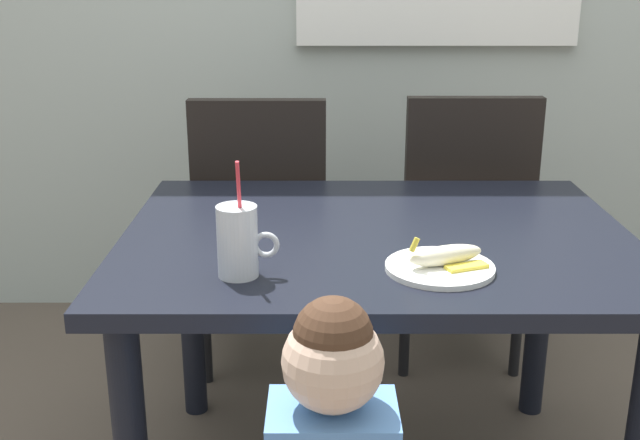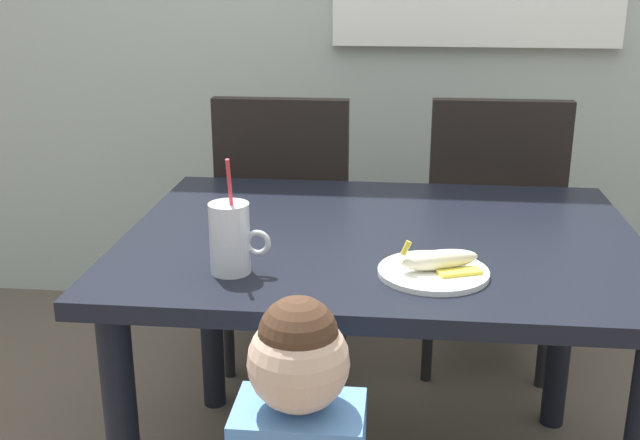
% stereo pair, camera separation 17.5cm
% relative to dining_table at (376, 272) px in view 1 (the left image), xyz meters
% --- Properties ---
extents(dining_table, '(1.22, 0.93, 0.73)m').
position_rel_dining_table_xyz_m(dining_table, '(0.00, 0.00, 0.00)').
color(dining_table, black).
rests_on(dining_table, ground).
extents(dining_chair_left, '(0.44, 0.45, 0.96)m').
position_rel_dining_table_xyz_m(dining_chair_left, '(-0.33, 0.67, -0.09)').
color(dining_chair_left, black).
rests_on(dining_chair_left, ground).
extents(dining_chair_right, '(0.44, 0.44, 0.96)m').
position_rel_dining_table_xyz_m(dining_chair_right, '(0.34, 0.71, -0.09)').
color(dining_chair_right, black).
rests_on(dining_chair_right, ground).
extents(milk_cup, '(0.13, 0.08, 0.25)m').
position_rel_dining_table_xyz_m(milk_cup, '(-0.30, -0.28, 0.17)').
color(milk_cup, silver).
rests_on(milk_cup, dining_table).
extents(snack_plate, '(0.23, 0.23, 0.01)m').
position_rel_dining_table_xyz_m(snack_plate, '(0.11, -0.25, 0.11)').
color(snack_plate, white).
rests_on(snack_plate, dining_table).
extents(peeled_banana, '(0.18, 0.13, 0.07)m').
position_rel_dining_table_xyz_m(peeled_banana, '(0.13, -0.25, 0.14)').
color(peeled_banana, '#F4EAC6').
rests_on(peeled_banana, snack_plate).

